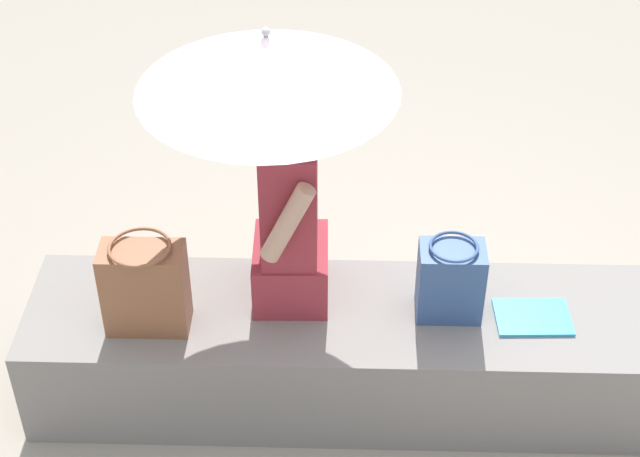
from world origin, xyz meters
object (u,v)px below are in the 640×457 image
object	(u,v)px
person_seated	(290,211)
tote_bag_canvas	(145,287)
handbag_black	(450,280)
magazine	(533,317)
parasol	(267,64)

from	to	relation	value
person_seated	tote_bag_canvas	bearing A→B (deg)	21.44
handbag_black	tote_bag_canvas	xyz separation A→B (m)	(1.11, 0.10, 0.03)
tote_bag_canvas	magazine	bearing A→B (deg)	-177.12
person_seated	tote_bag_canvas	xyz separation A→B (m)	(0.52, 0.20, -0.20)
handbag_black	magazine	xyz separation A→B (m)	(-0.32, 0.03, -0.15)
magazine	person_seated	bearing A→B (deg)	-10.37
tote_bag_canvas	magazine	distance (m)	1.44
handbag_black	tote_bag_canvas	bearing A→B (deg)	5.27
parasol	tote_bag_canvas	size ratio (longest dim) A/B	3.01
tote_bag_canvas	magazine	world-z (taller)	tote_bag_canvas
handbag_black	parasol	bearing A→B (deg)	-6.93
tote_bag_canvas	handbag_black	bearing A→B (deg)	-174.73
person_seated	parasol	bearing A→B (deg)	18.52
parasol	handbag_black	xyz separation A→B (m)	(-0.66, 0.08, -0.84)
parasol	tote_bag_canvas	xyz separation A→B (m)	(0.45, 0.18, -0.81)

